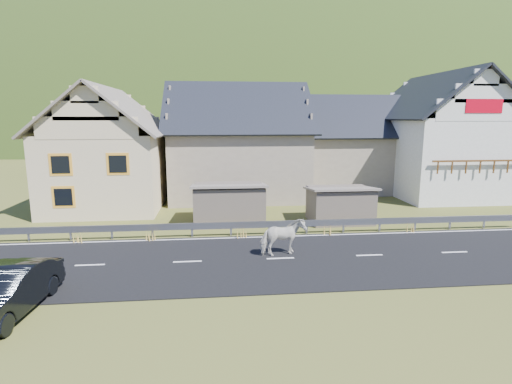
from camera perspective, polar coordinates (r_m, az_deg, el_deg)
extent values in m
plane|color=#454A1B|center=(17.60, 3.51, -9.56)|extent=(160.00, 160.00, 0.00)
cube|color=black|center=(17.60, 3.51, -9.50)|extent=(60.00, 7.00, 0.04)
cube|color=silver|center=(17.59, 3.51, -9.43)|extent=(60.00, 6.60, 0.01)
cube|color=#93969B|center=(20.90, 1.91, -4.62)|extent=(28.00, 0.08, 0.34)
cube|color=#93969B|center=(22.78, -29.73, -5.35)|extent=(0.10, 0.06, 0.70)
cube|color=#93969B|center=(22.04, -24.96, -5.44)|extent=(0.10, 0.06, 0.70)
cube|color=#93969B|center=(21.46, -19.89, -5.48)|extent=(0.10, 0.06, 0.70)
cube|color=#93969B|center=(21.06, -14.58, -5.49)|extent=(0.10, 0.06, 0.70)
cube|color=#93969B|center=(20.84, -9.12, -5.45)|extent=(0.10, 0.06, 0.70)
cube|color=#93969B|center=(20.81, -3.59, -5.35)|extent=(0.10, 0.06, 0.70)
cube|color=#93969B|center=(20.98, 1.90, -5.21)|extent=(0.10, 0.06, 0.70)
cube|color=#93969B|center=(21.33, 7.25, -5.02)|extent=(0.10, 0.06, 0.70)
cube|color=#93969B|center=(21.86, 12.38, -4.80)|extent=(0.10, 0.06, 0.70)
cube|color=#93969B|center=(22.55, 17.23, -4.56)|extent=(0.10, 0.06, 0.70)
cube|color=#93969B|center=(23.40, 21.76, -4.31)|extent=(0.10, 0.06, 0.70)
cube|color=#93969B|center=(24.38, 25.95, -4.04)|extent=(0.10, 0.06, 0.70)
cube|color=#93969B|center=(25.48, 29.79, -3.79)|extent=(0.10, 0.06, 0.70)
cube|color=#6E6254|center=(23.35, -3.88, -1.70)|extent=(4.30, 3.30, 2.40)
cube|color=#6E6254|center=(23.98, 11.89, -1.82)|extent=(3.80, 2.90, 2.20)
cube|color=beige|center=(29.44, -20.07, 3.01)|extent=(7.00, 9.00, 5.00)
cube|color=gold|center=(25.55, -26.13, 3.54)|extent=(1.30, 0.12, 1.30)
cube|color=gold|center=(24.62, -19.13, 3.81)|extent=(1.30, 0.12, 1.30)
cube|color=gold|center=(25.81, -25.79, -0.65)|extent=(1.30, 0.12, 1.30)
cube|color=gray|center=(31.22, -23.49, 10.65)|extent=(0.70, 0.70, 2.40)
cube|color=gray|center=(31.55, -2.62, 4.10)|extent=(10.00, 9.00, 5.00)
cube|color=gray|center=(35.50, 13.58, 4.22)|extent=(9.00, 8.00, 4.60)
cube|color=white|center=(35.23, 24.54, 4.66)|extent=(8.00, 10.00, 6.00)
cube|color=#C20015|center=(30.87, 29.81, 10.60)|extent=(2.60, 0.06, 0.90)
cube|color=brown|center=(30.81, 29.44, 3.90)|extent=(6.80, 0.12, 0.12)
ellipsoid|color=#223815|center=(198.18, -3.48, 3.02)|extent=(440.00, 280.00, 260.00)
ellipsoid|color=black|center=(136.70, -28.66, 9.30)|extent=(76.00, 50.00, 28.00)
imported|color=beige|center=(17.75, 3.84, -6.45)|extent=(1.33, 2.11, 1.65)
imported|color=black|center=(14.90, -32.10, -12.00)|extent=(1.95, 4.63, 1.49)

